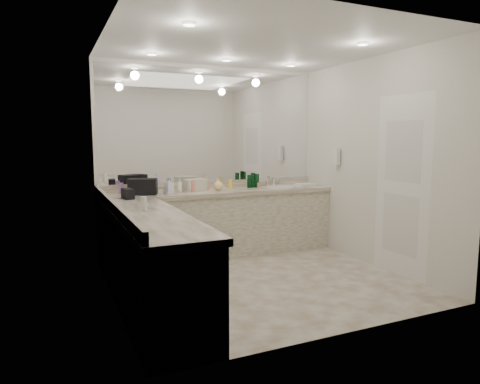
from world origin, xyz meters
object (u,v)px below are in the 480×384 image
hand_towel (305,185)px  soap_bottle_c (218,184)px  soap_bottle_a (179,185)px  black_toiletry_bag (143,187)px  soap_bottle_b (169,185)px  sink (280,187)px  wall_phone (336,156)px  cream_cosmetic_case (195,185)px

hand_towel → soap_bottle_c: bearing=176.1°
hand_towel → soap_bottle_a: size_ratio=1.42×
black_toiletry_bag → soap_bottle_b: 0.34m
sink → black_toiletry_bag: size_ratio=1.27×
hand_towel → soap_bottle_a: soap_bottle_a is taller
wall_phone → soap_bottle_a: wall_phone is taller
cream_cosmetic_case → soap_bottle_b: bearing=-174.7°
wall_phone → black_toiletry_bag: bearing=170.2°
sink → wall_phone: size_ratio=1.83×
soap_bottle_b → wall_phone: bearing=-11.1°
cream_cosmetic_case → soap_bottle_b: size_ratio=1.46×
sink → wall_phone: 0.91m
cream_cosmetic_case → soap_bottle_a: bearing=-177.1°
cream_cosmetic_case → soap_bottle_c: (0.32, -0.07, -0.00)m
soap_bottle_a → sink: bearing=-0.1°
soap_bottle_a → soap_bottle_c: (0.54, -0.01, -0.01)m
black_toiletry_bag → soap_bottle_c: size_ratio=2.07×
black_toiletry_bag → soap_bottle_a: bearing=6.0°
soap_bottle_c → hand_towel: bearing=-3.9°
wall_phone → hand_towel: size_ratio=0.91×
sink → soap_bottle_a: soap_bottle_a is taller
sink → soap_bottle_b: soap_bottle_b is taller
hand_towel → sink: bearing=164.2°
sink → soap_bottle_c: 0.98m
black_toiletry_bag → wall_phone: bearing=-9.8°
wall_phone → cream_cosmetic_case: size_ratio=0.83×
wall_phone → hand_towel: bearing=122.3°
soap_bottle_a → soap_bottle_c: size_ratio=1.10×
black_toiletry_bag → cream_cosmetic_case: black_toiletry_bag is taller
cream_cosmetic_case → hand_towel: size_ratio=1.11×
soap_bottle_a → soap_bottle_b: (-0.15, -0.06, 0.01)m
soap_bottle_a → wall_phone: bearing=-13.3°
wall_phone → soap_bottle_a: (-2.12, 0.50, -0.36)m
hand_towel → black_toiletry_bag: bearing=178.8°
soap_bottle_c → cream_cosmetic_case: bearing=167.7°
wall_phone → black_toiletry_bag: size_ratio=0.69×
hand_towel → cream_cosmetic_case: bearing=174.5°
sink → hand_towel: (0.35, -0.10, 0.03)m
cream_cosmetic_case → soap_bottle_c: bearing=-23.7°
wall_phone → hand_towel: wall_phone is taller
sink → cream_cosmetic_case: bearing=177.4°
soap_bottle_a → soap_bottle_c: bearing=-1.2°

